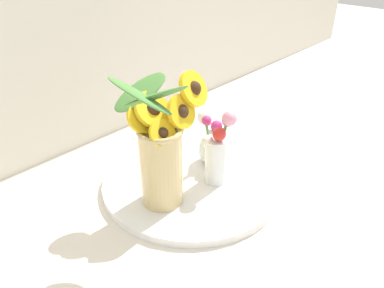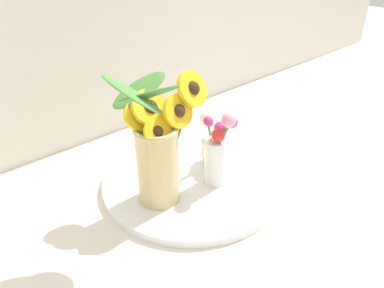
# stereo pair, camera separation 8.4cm
# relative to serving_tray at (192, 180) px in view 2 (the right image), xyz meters

# --- Properties ---
(ground_plane) EXTENTS (6.00, 6.00, 0.00)m
(ground_plane) POSITION_rel_serving_tray_xyz_m (-0.04, -0.10, -0.01)
(ground_plane) COLOR silver
(serving_tray) EXTENTS (0.49, 0.49, 0.02)m
(serving_tray) POSITION_rel_serving_tray_xyz_m (0.00, 0.00, 0.00)
(serving_tray) COLOR white
(serving_tray) RESTS_ON ground_plane
(mason_jar_sunflowers) EXTENTS (0.29, 0.22, 0.37)m
(mason_jar_sunflowers) POSITION_rel_serving_tray_xyz_m (-0.12, -0.01, 0.16)
(mason_jar_sunflowers) COLOR #D1B77A
(mason_jar_sunflowers) RESTS_ON serving_tray
(vase_small_center) EXTENTS (0.07, 0.07, 0.21)m
(vase_small_center) POSITION_rel_serving_tray_xyz_m (0.03, -0.06, 0.10)
(vase_small_center) COLOR white
(vase_small_center) RESTS_ON serving_tray
(vase_bulb_right) EXTENTS (0.10, 0.09, 0.17)m
(vase_bulb_right) POSITION_rel_serving_tray_xyz_m (0.10, 0.01, 0.08)
(vase_bulb_right) COLOR white
(vase_bulb_right) RESTS_ON serving_tray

